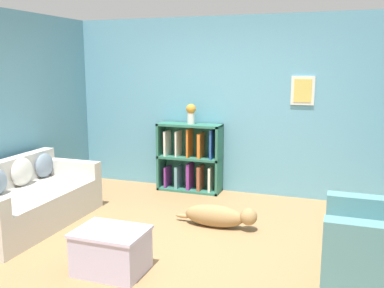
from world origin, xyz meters
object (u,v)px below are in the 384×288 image
(couch, at_px, (24,201))
(bookshelf, at_px, (191,159))
(dog, at_px, (219,216))
(vase, at_px, (191,113))
(coffee_table, at_px, (111,249))

(couch, xyz_separation_m, bookshelf, (1.40, 2.02, 0.20))
(couch, bearing_deg, dog, 17.40)
(bookshelf, xyz_separation_m, vase, (0.02, -0.02, 0.71))
(bookshelf, relative_size, vase, 3.47)
(coffee_table, xyz_separation_m, vase, (-0.17, 2.70, 0.98))
(bookshelf, xyz_separation_m, dog, (0.83, -1.32, -0.36))
(coffee_table, height_order, dog, coffee_table)
(bookshelf, xyz_separation_m, coffee_table, (0.19, -2.72, -0.27))
(couch, xyz_separation_m, vase, (1.41, 2.00, 0.91))
(dog, relative_size, vase, 3.45)
(couch, xyz_separation_m, coffee_table, (1.59, -0.71, -0.08))
(vase, bearing_deg, coffee_table, -86.34)
(bookshelf, relative_size, coffee_table, 1.59)
(coffee_table, bearing_deg, vase, 93.66)
(bookshelf, height_order, vase, vase)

